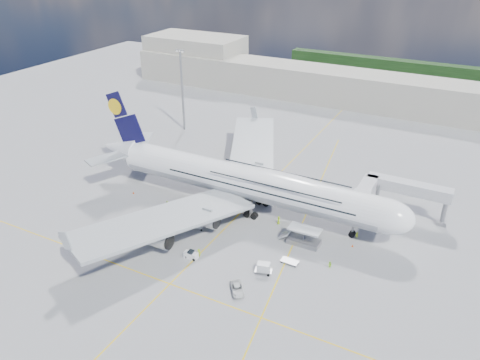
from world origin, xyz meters
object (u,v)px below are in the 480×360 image
at_px(crew_tug, 199,253).
at_px(cone_wing_right_outer, 102,241).
at_px(catering_truck_inner, 218,169).
at_px(cone_tail, 133,193).
at_px(jet_bridge, 391,190).
at_px(dolly_nose_far, 290,261).
at_px(crew_nose, 357,235).
at_px(service_van, 237,289).
at_px(crew_wing, 167,205).
at_px(airliner, 246,182).
at_px(catering_truck_outer, 248,136).
at_px(dolly_row_a, 136,229).
at_px(dolly_row_b, 151,225).
at_px(dolly_row_c, 198,224).
at_px(cone_wing_right_inner, 188,218).
at_px(dolly_back, 158,209).
at_px(cargo_loader, 303,238).
at_px(crew_loader, 330,265).
at_px(dolly_nose_near, 263,268).
at_px(cone_wing_left_inner, 245,172).
at_px(cone_wing_left_outer, 259,150).
at_px(baggage_tug, 191,255).
at_px(cone_nose, 353,246).
at_px(crew_van, 279,220).
at_px(light_mast, 182,90).

relative_size(crew_tug, cone_wing_right_outer, 2.68).
distance_m(catering_truck_inner, cone_tail, 22.65).
bearing_deg(jet_bridge, dolly_nose_far, -117.14).
distance_m(dolly_nose_far, crew_nose, 16.88).
height_order(catering_truck_inner, service_van, catering_truck_inner).
height_order(service_van, crew_wing, crew_wing).
xyz_separation_m(airliner, crew_nose, (25.78, -0.16, -6.12)).
distance_m(catering_truck_outer, crew_nose, 56.01).
xyz_separation_m(dolly_row_a, catering_truck_outer, (-1.34, 55.44, 0.79)).
bearing_deg(dolly_row_b, dolly_row_c, 10.30).
relative_size(dolly_row_c, cone_wing_right_inner, 5.30).
height_order(service_van, crew_tug, crew_tug).
bearing_deg(crew_tug, cone_wing_right_inner, 145.99).
bearing_deg(catering_truck_inner, cone_wing_right_inner, -60.37).
relative_size(jet_bridge, dolly_row_c, 5.55).
bearing_deg(crew_tug, dolly_back, 163.36).
relative_size(cargo_loader, crew_wing, 4.74).
bearing_deg(dolly_nose_far, crew_loader, 16.32).
height_order(airliner, dolly_row_a, airliner).
bearing_deg(catering_truck_outer, crew_wing, -63.91).
xyz_separation_m(dolly_back, cone_tail, (-9.87, 3.44, -0.06)).
height_order(dolly_nose_near, crew_tug, dolly_nose_near).
bearing_deg(crew_loader, dolly_row_a, -130.58).
bearing_deg(dolly_nose_far, crew_tug, -157.47).
xyz_separation_m(dolly_row_b, catering_truck_outer, (-2.65, 51.94, 1.39)).
bearing_deg(cone_wing_right_inner, dolly_row_a, -124.34).
bearing_deg(dolly_nose_near, cone_wing_left_inner, 105.18).
bearing_deg(service_van, dolly_row_c, 104.00).
relative_size(dolly_row_b, cone_wing_left_outer, 4.88).
height_order(dolly_row_a, baggage_tug, baggage_tug).
relative_size(airliner, service_van, 17.28).
relative_size(baggage_tug, cone_wing_right_inner, 4.36).
distance_m(dolly_nose_near, cone_wing_right_inner, 24.43).
bearing_deg(cone_wing_left_inner, dolly_nose_far, -50.51).
bearing_deg(cone_wing_right_inner, dolly_row_c, -29.03).
height_order(crew_wing, cone_wing_right_outer, crew_wing).
bearing_deg(cone_wing_left_outer, jet_bridge, -25.37).
xyz_separation_m(cargo_loader, dolly_row_c, (-21.99, -5.13, -0.21)).
height_order(catering_truck_inner, cone_wing_right_outer, catering_truck_inner).
xyz_separation_m(cone_nose, cone_wing_right_inner, (-35.17, -6.58, 0.05)).
xyz_separation_m(cone_nose, cone_wing_right_outer, (-45.90, -22.31, 0.05)).
distance_m(crew_wing, crew_van, 26.01).
height_order(baggage_tug, cone_wing_left_outer, baggage_tug).
distance_m(crew_loader, cone_tail, 51.71).
xyz_separation_m(dolly_row_c, dolly_nose_far, (22.04, -2.08, -0.66)).
bearing_deg(dolly_row_b, jet_bridge, 18.02).
bearing_deg(crew_tug, dolly_row_c, 137.61).
bearing_deg(dolly_nose_far, cargo_loader, 92.09).
bearing_deg(crew_van, cone_tail, 60.03).
relative_size(jet_bridge, light_mast, 0.74).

